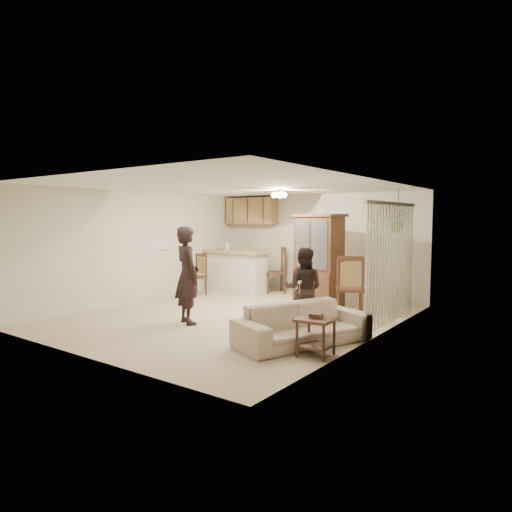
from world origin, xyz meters
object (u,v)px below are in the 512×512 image
Objects in this scene: sofa at (303,320)px; chair_bar at (195,284)px; side_table at (316,336)px; child at (303,291)px; chair_hutch_right at (350,299)px; china_hutch at (318,261)px; adult at (187,274)px; chair_hutch_left at (275,280)px.

chair_bar reaches higher than sofa.
chair_bar reaches higher than side_table.
child is 1.13× the size of chair_hutch_right.
chair_hutch_right is (-0.72, 2.70, 0.06)m from side_table.
china_hutch is at bearing -87.81° from child.
adult is at bearing -41.02° from chair_bar.
side_table is at bearing 78.70° from chair_hutch_right.
adult is 1.54× the size of chair_hutch_left.
chair_hutch_left is at bearing 61.35° from sofa.
chair_hutch_right is at bearing 17.07° from chair_hutch_left.
child is 1.55m from side_table.
adult reaches higher than sofa.
china_hutch reaches higher than adult.
chair_bar is at bearing -26.26° from chair_hutch_right.
china_hutch is at bearing -87.54° from adult.
adult reaches higher than chair_hutch_left.
chair_hutch_right is (0.18, 1.50, -0.34)m from child.
chair_hutch_left is at bearing 170.21° from china_hutch.
adult is 3.90m from chair_hutch_left.
chair_hutch_left is (-0.63, 3.81, -0.57)m from adult.
sofa is 3.18× the size of side_table.
sofa is 1.39× the size of child.
side_table is 5.53m from chair_bar.
sofa is at bearing 100.34° from child.
sofa is at bearing 70.68° from chair_hutch_right.
china_hutch is 2.15m from chair_hutch_left.
child is at bearing -48.77° from china_hutch.
adult is 1.77× the size of chair_bar.
chair_hutch_right is at bearing -6.97° from china_hutch.
side_table is at bearing -42.51° from china_hutch.
chair_hutch_right reaches higher than sofa.
sofa is 0.96m from child.
chair_hutch_right is (2.73, -1.49, 0.01)m from chair_hutch_left.
chair_hutch_left is (-2.55, 2.99, -0.35)m from child.
adult is 2.91m from side_table.
sofa is 1.58× the size of chair_hutch_right.
chair_hutch_left is at bearing 129.47° from side_table.
chair_bar is 2.02m from chair_hutch_left.
chair_bar is (-3.16, -0.47, -0.70)m from china_hutch.
adult is 3.02m from china_hutch.
sofa is 4.83m from chair_hutch_left.
chair_hutch_left is at bearing -54.76° from chair_hutch_right.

